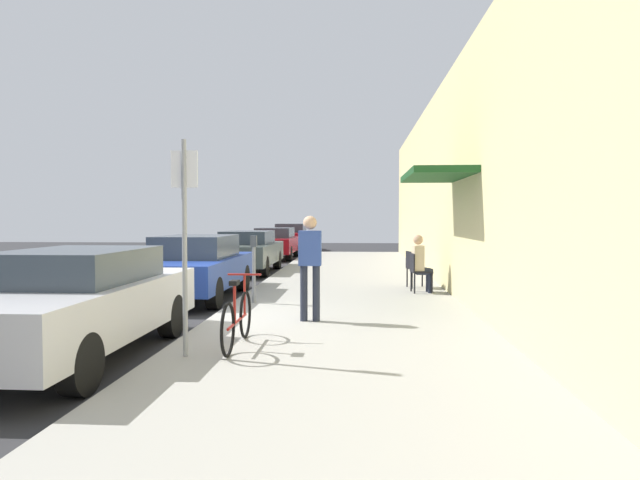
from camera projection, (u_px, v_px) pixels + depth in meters
name	position (u px, v px, depth m)	size (l,w,h in m)	color
ground_plane	(210.00, 324.00, 9.32)	(60.00, 60.00, 0.00)	#2D2D30
sidewalk_slab	(346.00, 303.00, 11.17)	(4.50, 32.00, 0.12)	#9E9B93
building_facade	(468.00, 180.00, 10.91)	(1.40, 32.00, 5.05)	beige
parked_car_0	(74.00, 302.00, 6.98)	(1.80, 4.40, 1.38)	#B7B7BC
parked_car_1	(195.00, 266.00, 12.21)	(1.80, 4.40, 1.39)	navy
parked_car_2	(247.00, 251.00, 18.01)	(1.80, 4.40, 1.35)	#47514C
parked_car_3	(275.00, 242.00, 24.07)	(1.80, 4.40, 1.35)	maroon
parked_car_4	(291.00, 237.00, 30.00)	(1.80, 4.40, 1.46)	maroon
parking_meter	(254.00, 264.00, 10.83)	(0.12, 0.10, 1.32)	slate
street_sign	(185.00, 230.00, 6.63)	(0.32, 0.06, 2.60)	gray
bicycle_0	(237.00, 319.00, 7.15)	(0.46, 1.71, 0.90)	black
cafe_chair_0	(418.00, 270.00, 12.36)	(0.48, 0.48, 0.87)	black
seated_patron_0	(421.00, 261.00, 12.35)	(0.45, 0.39, 1.29)	#232838
cafe_chair_1	(414.00, 267.00, 13.19)	(0.52, 0.52, 0.87)	black
pedestrian_standing	(310.00, 259.00, 8.91)	(0.36, 0.22, 1.70)	#232838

